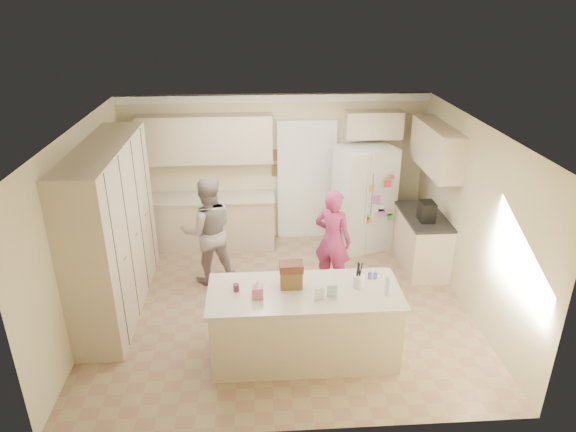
{
  "coord_description": "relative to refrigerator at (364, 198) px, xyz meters",
  "views": [
    {
      "loc": [
        -0.33,
        -6.23,
        4.15
      ],
      "look_at": [
        0.1,
        0.35,
        1.25
      ],
      "focal_mm": 32.0,
      "sensor_mm": 36.0,
      "label": 1
    }
  ],
  "objects": [
    {
      "name": "dollhouse_body",
      "position": [
        -1.44,
        -2.82,
        0.14
      ],
      "size": [
        0.26,
        0.18,
        0.22
      ],
      "primitive_type": "cube",
      "color": "brown",
      "rests_on": "island_top"
    },
    {
      "name": "wall_frame_upper",
      "position": [
        -1.47,
        0.45,
        0.65
      ],
      "size": [
        0.15,
        0.02,
        0.2
      ],
      "primitive_type": "cube",
      "color": "brown",
      "rests_on": "wall_back"
    },
    {
      "name": "back_upper_cab",
      "position": [
        -2.64,
        0.3,
        1.0
      ],
      "size": [
        2.2,
        0.35,
        0.8
      ],
      "primitive_type": "cube",
      "color": "beige",
      "rests_on": "wall_back"
    },
    {
      "name": "island_base",
      "position": [
        -1.29,
        -2.92,
        -0.46
      ],
      "size": [
        2.2,
        0.9,
        0.88
      ],
      "primitive_type": "cube",
      "color": "beige",
      "rests_on": "floor"
    },
    {
      "name": "fridge_dispenser",
      "position": [
        -0.22,
        -0.37,
        0.25
      ],
      "size": [
        0.22,
        0.03,
        0.35
      ],
      "primitive_type": "cube",
      "color": "black",
      "rests_on": "refrigerator"
    },
    {
      "name": "floor",
      "position": [
        -1.49,
        -1.82,
        -0.91
      ],
      "size": [
        5.2,
        4.6,
        0.02
      ],
      "primitive_type": "cube",
      "color": "#97825D",
      "rests_on": "ground"
    },
    {
      "name": "coffee_maker",
      "position": [
        0.76,
        -1.02,
        0.17
      ],
      "size": [
        0.22,
        0.28,
        0.3
      ],
      "primitive_type": "cube",
      "color": "black",
      "rests_on": "right_countertop"
    },
    {
      "name": "right_countertop",
      "position": [
        0.8,
        -0.82,
        0.0
      ],
      "size": [
        0.63,
        1.24,
        0.04
      ],
      "primitive_type": "cube",
      "color": "#2D2B28",
      "rests_on": "right_base_cab"
    },
    {
      "name": "refrigerator",
      "position": [
        0.0,
        0.0,
        0.0
      ],
      "size": [
        1.07,
        0.93,
        1.8
      ],
      "primitive_type": "cube",
      "rotation": [
        0.0,
        0.0,
        0.3
      ],
      "color": "white",
      "rests_on": "floor"
    },
    {
      "name": "utensil_crock",
      "position": [
        -0.64,
        -2.87,
        0.1
      ],
      "size": [
        0.13,
        0.13,
        0.15
      ],
      "primitive_type": "cylinder",
      "color": "white",
      "rests_on": "island_top"
    },
    {
      "name": "greeting_card_b",
      "position": [
        -0.99,
        -3.07,
        0.11
      ],
      "size": [
        0.12,
        0.05,
        0.16
      ],
      "primitive_type": "cube",
      "rotation": [
        0.15,
        0.0,
        -0.1
      ],
      "color": "silver",
      "rests_on": "island_top"
    },
    {
      "name": "greeting_card_a",
      "position": [
        -1.14,
        -3.12,
        0.11
      ],
      "size": [
        0.12,
        0.06,
        0.16
      ],
      "primitive_type": "cube",
      "rotation": [
        0.15,
        0.0,
        0.2
      ],
      "color": "white",
      "rests_on": "island_top"
    },
    {
      "name": "crown_back",
      "position": [
        -1.49,
        0.44,
        1.63
      ],
      "size": [
        5.2,
        0.08,
        0.12
      ],
      "primitive_type": "cube",
      "color": "white",
      "rests_on": "wall_back"
    },
    {
      "name": "doorway_opening",
      "position": [
        -0.94,
        0.46,
        0.15
      ],
      "size": [
        0.9,
        0.06,
        2.1
      ],
      "primitive_type": "cube",
      "color": "black",
      "rests_on": "floor"
    },
    {
      "name": "island_top",
      "position": [
        -1.29,
        -2.92,
        0.0
      ],
      "size": [
        2.28,
        0.96,
        0.05
      ],
      "primitive_type": "cube",
      "color": "beige",
      "rests_on": "island_base"
    },
    {
      "name": "fridge_magnets",
      "position": [
        0.0,
        -0.36,
        0.0
      ],
      "size": [
        0.76,
        0.02,
        1.44
      ],
      "primitive_type": null,
      "color": "tan",
      "rests_on": "refrigerator"
    },
    {
      "name": "back_countertop",
      "position": [
        -2.64,
        0.17,
        0.0
      ],
      "size": [
        2.24,
        0.63,
        0.04
      ],
      "primitive_type": "cube",
      "color": "beige",
      "rests_on": "back_base_cab"
    },
    {
      "name": "ceiling",
      "position": [
        -1.49,
        -1.82,
        1.71
      ],
      "size": [
        5.2,
        4.6,
        0.02
      ],
      "primitive_type": "cube",
      "color": "white",
      "rests_on": "wall_back"
    },
    {
      "name": "tissue_box",
      "position": [
        -1.84,
        -3.02,
        0.1
      ],
      "size": [
        0.13,
        0.13,
        0.14
      ],
      "primitive_type": "cube",
      "color": "#CF6D8F",
      "rests_on": "island_top"
    },
    {
      "name": "over_fridge_cab",
      "position": [
        0.16,
        0.3,
        1.2
      ],
      "size": [
        0.95,
        0.35,
        0.45
      ],
      "primitive_type": "cube",
      "color": "beige",
      "rests_on": "wall_back"
    },
    {
      "name": "teen_boy",
      "position": [
        -2.57,
        -1.02,
        -0.06
      ],
      "size": [
        0.93,
        0.79,
        1.68
      ],
      "primitive_type": "imported",
      "rotation": [
        0.0,
        0.0,
        3.34
      ],
      "color": "#9A9492",
      "rests_on": "floor"
    },
    {
      "name": "fridge_handle_l",
      "position": [
        -0.05,
        -0.37,
        0.15
      ],
      "size": [
        0.02,
        0.02,
        0.85
      ],
      "primitive_type": "cylinder",
      "color": "silver",
      "rests_on": "refrigerator"
    },
    {
      "name": "wall_front",
      "position": [
        -1.49,
        -4.13,
        0.4
      ],
      "size": [
        5.2,
        0.02,
        2.6
      ],
      "primitive_type": "cube",
      "color": "beige",
      "rests_on": "ground"
    },
    {
      "name": "back_base_cab",
      "position": [
        -2.64,
        0.18,
        -0.46
      ],
      "size": [
        2.2,
        0.6,
        0.88
      ],
      "primitive_type": "cube",
      "color": "beige",
      "rests_on": "floor"
    },
    {
      "name": "wall_back",
      "position": [
        -1.49,
        0.49,
        0.4
      ],
      "size": [
        5.2,
        0.02,
        2.6
      ],
      "primitive_type": "cube",
      "color": "beige",
      "rests_on": "ground"
    },
    {
      "name": "water_bottle",
      "position": [
        -0.34,
        -3.07,
        0.14
      ],
      "size": [
        0.07,
        0.07,
        0.24
      ],
      "primitive_type": "cylinder",
      "color": "silver",
      "rests_on": "island_top"
    },
    {
      "name": "right_base_cab",
      "position": [
        0.81,
        -0.82,
        -0.46
      ],
      "size": [
        0.6,
        1.2,
        0.88
      ],
      "primitive_type": "cube",
      "color": "beige",
      "rests_on": "floor"
    },
    {
      "name": "jam_jar",
      "position": [
        -2.09,
        -2.87,
        0.07
      ],
      "size": [
        0.07,
        0.07,
        0.09
      ],
      "primitive_type": "cylinder",
      "color": "#59263F",
      "rests_on": "island_top"
    },
    {
      "name": "wall_left",
      "position": [
        -4.1,
        -1.82,
        0.4
      ],
      "size": [
        0.02,
        4.6,
        2.6
      ],
      "primitive_type": "cube",
      "color": "beige",
      "rests_on": "ground"
    },
    {
      "name": "tissue_plume",
      "position": [
        -1.84,
        -3.02,
        0.2
      ],
      "size": [
        0.08,
        0.08,
        0.08
      ],
      "primitive_type": "cone",
      "color": "white",
      "rests_on": "tissue_box"
    },
    {
      "name": "fridge_seam",
      "position": [
        0.0,
        -0.35,
        0.0
      ],
      "size": [
        0.02,
        0.02,
        1.78
      ],
      "primitive_type": "cube",
      "color": "gray",
      "rests_on": "refrigerator"
    },
    {
      "name": "right_upper_cab",
      "position": [
        0.93,
        -0.62,
        1.05
      ],
      "size": [
        0.35,
        1.5,
        0.7
      ],
      "primitive_type": "cube",
      "color": "beige",
      "rests_on": "wall_right"
    },
    {
      "name": "fridge_handle_r",
      "position": [
        0.05,
        -0.37,
        0.15
      ],
      "size": [
        0.02,
        0.02,
        0.85
      ],
      "primitive_type": "cylinder",
      "color": "silver",
      "rests_on": "refrigerator"
    },
    {
      "name": "teen_girl",
      "position": [
        -0.72,
        -1.32,
        -0.12
      ],
      "size": [
        0.68,
        0.62,
        1.56
      ],
      "primitive_type": "imported",
      "rotation": [
        0.0,
        0.0,
        2.6
      ],
      "color": "#A92F72",
      "rests_on": "floor"
    },
    {
      "name": "shaker_pepper",
      "position": [
        -0.4,
        -2.7,
        0.07
      ],
      "size": [
        0.05,
        0.05,
        0.09
      ],
      "primitive_type": "cylinder",
      "color": "#4159AD",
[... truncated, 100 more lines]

